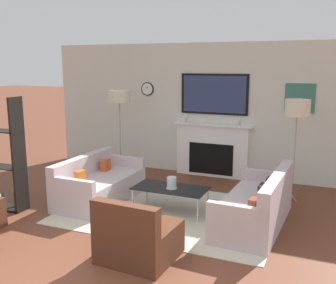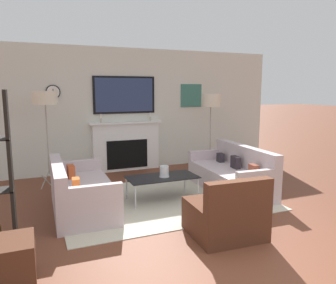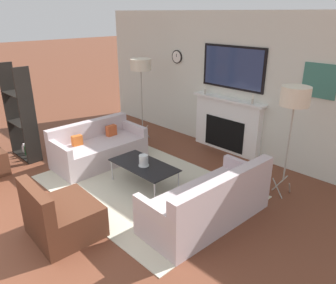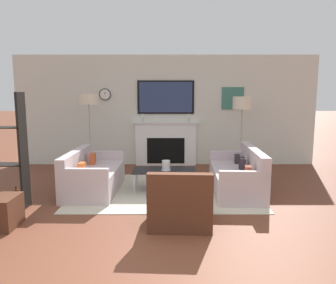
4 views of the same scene
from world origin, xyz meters
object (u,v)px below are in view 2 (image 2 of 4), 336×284
object	(u,v)px
ottoman	(7,262)
hurricane_candle	(164,172)
couch_right	(232,175)
floor_lamp_left	(45,99)
armchair	(226,216)
couch_left	(80,193)
coffee_table	(162,178)
floor_lamp_right	(211,101)

from	to	relation	value
ottoman	hurricane_candle	bearing A→B (deg)	35.99
couch_right	floor_lamp_left	size ratio (longest dim) A/B	1.06
hurricane_candle	floor_lamp_left	world-z (taller)	floor_lamp_left
armchair	hurricane_candle	distance (m)	1.56
couch_left	ottoman	distance (m)	1.86
couch_left	floor_lamp_left	distance (m)	1.97
couch_right	hurricane_candle	xyz separation A→B (m)	(-1.31, -0.02, 0.19)
coffee_table	floor_lamp_left	bearing A→B (deg)	140.26
coffee_table	ottoman	distance (m)	2.75
couch_right	ottoman	world-z (taller)	couch_right
couch_right	ottoman	xyz separation A→B (m)	(-3.54, -1.63, -0.07)
couch_left	floor_lamp_left	size ratio (longest dim) A/B	0.95
couch_left	floor_lamp_right	distance (m)	3.55
floor_lamp_right	armchair	bearing A→B (deg)	-116.36
couch_left	floor_lamp_left	xyz separation A→B (m)	(-0.36, 1.39, 1.35)
coffee_table	floor_lamp_left	world-z (taller)	floor_lamp_left
couch_left	armchair	xyz separation A→B (m)	(1.54, -1.56, -0.01)
coffee_table	couch_left	bearing A→B (deg)	-179.88
couch_left	couch_right	world-z (taller)	couch_right
hurricane_candle	ottoman	xyz separation A→B (m)	(-2.23, -1.62, -0.26)
couch_right	hurricane_candle	world-z (taller)	couch_right
floor_lamp_right	ottoman	xyz separation A→B (m)	(-3.89, -3.03, -1.34)
floor_lamp_left	hurricane_candle	bearing A→B (deg)	-39.73
couch_right	floor_lamp_right	size ratio (longest dim) A/B	1.10
armchair	ottoman	xyz separation A→B (m)	(-2.43, -0.08, -0.05)
armchair	ottoman	bearing A→B (deg)	-178.12
coffee_table	ottoman	bearing A→B (deg)	-143.26
couch_right	hurricane_candle	bearing A→B (deg)	-179.26
couch_left	armchair	world-z (taller)	armchair
armchair	floor_lamp_right	distance (m)	3.53
couch_right	floor_lamp_right	world-z (taller)	floor_lamp_right
coffee_table	floor_lamp_left	distance (m)	2.51
couch_left	hurricane_candle	size ratio (longest dim) A/B	9.33
hurricane_candle	couch_left	bearing A→B (deg)	179.11
armchair	hurricane_candle	xyz separation A→B (m)	(-0.20, 1.54, 0.21)
floor_lamp_left	ottoman	size ratio (longest dim) A/B	3.63
hurricane_candle	ottoman	world-z (taller)	hurricane_candle
floor_lamp_left	floor_lamp_right	world-z (taller)	floor_lamp_left
couch_left	armchair	distance (m)	2.19
couch_left	hurricane_candle	xyz separation A→B (m)	(1.34, -0.02, 0.20)
couch_left	coffee_table	distance (m)	1.32
armchair	floor_lamp_left	xyz separation A→B (m)	(-1.90, 2.95, 1.36)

